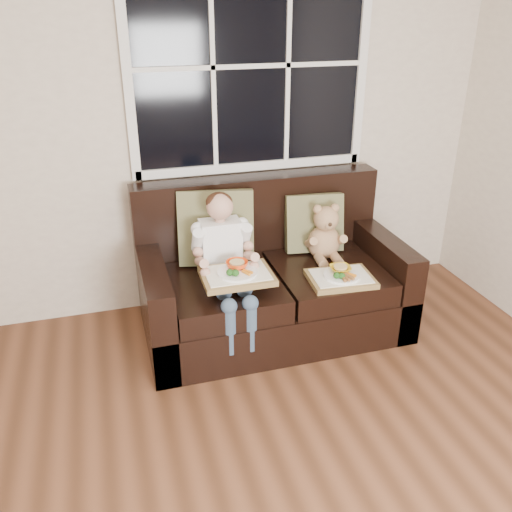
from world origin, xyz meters
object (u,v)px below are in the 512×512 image
object	(u,v)px
teddy_bear	(325,236)
tray_right	(341,277)
child	(224,253)
tray_left	(237,274)
loveseat	(270,283)

from	to	relation	value
teddy_bear	tray_right	xyz separation A→B (m)	(-0.04, -0.35, -0.13)
child	tray_right	size ratio (longest dim) A/B	1.97
tray_left	tray_right	world-z (taller)	tray_left
child	teddy_bear	world-z (taller)	child
child	tray_right	xyz separation A→B (m)	(0.68, -0.23, -0.16)
loveseat	teddy_bear	bearing A→B (deg)	1.69
child	teddy_bear	bearing A→B (deg)	10.09
loveseat	tray_right	distance (m)	0.52
tray_left	child	bearing A→B (deg)	99.73
child	teddy_bear	xyz separation A→B (m)	(0.72, 0.13, -0.03)
teddy_bear	tray_left	world-z (taller)	teddy_bear
teddy_bear	tray_right	bearing A→B (deg)	-90.12
teddy_bear	tray_left	size ratio (longest dim) A/B	0.94
teddy_bear	tray_left	distance (m)	0.76
loveseat	tray_right	xyz separation A→B (m)	(0.35, -0.34, 0.17)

